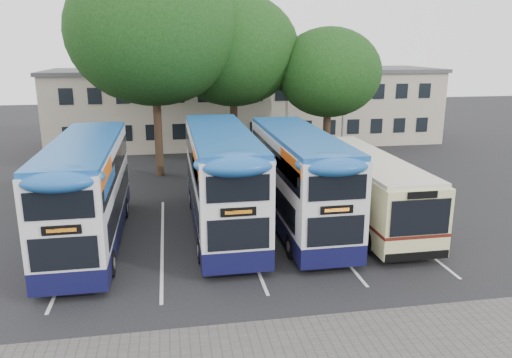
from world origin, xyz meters
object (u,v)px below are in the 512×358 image
object	(u,v)px
bus_dd_right	(298,176)
tree_mid	(233,50)
tree_right	(329,73)
bus_single	(364,184)
bus_dd_mid	(221,176)
lamp_post	(344,88)
bus_dd_left	(87,188)
tree_left	(153,32)

from	to	relation	value
bus_dd_right	tree_mid	bearing A→B (deg)	96.00
tree_right	bus_dd_right	distance (m)	12.40
tree_right	bus_single	size ratio (longest dim) A/B	0.88
tree_mid	bus_dd_mid	world-z (taller)	tree_mid
lamp_post	bus_dd_mid	distance (m)	17.63
tree_right	bus_dd_left	size ratio (longest dim) A/B	0.88
tree_right	bus_dd_right	xyz separation A→B (m)	(-4.77, -10.74, -3.96)
tree_right	bus_dd_right	bearing A→B (deg)	-113.94
tree_right	bus_dd_left	bearing A→B (deg)	-141.08
tree_right	bus_single	bearing A→B (deg)	-98.17
bus_dd_mid	bus_dd_right	bearing A→B (deg)	-4.70
tree_right	bus_dd_left	distance (m)	18.20
tree_left	bus_dd_right	world-z (taller)	tree_left
tree_mid	lamp_post	bearing A→B (deg)	12.53
lamp_post	tree_left	xyz separation A→B (m)	(-13.43, -3.60, 3.77)
tree_right	bus_dd_mid	distance (m)	13.85
tree_left	bus_dd_mid	xyz separation A→B (m)	(2.86, -10.28, -6.37)
tree_left	bus_single	distance (m)	15.76
tree_mid	bus_dd_right	distance (m)	13.48
bus_dd_left	bus_single	size ratio (longest dim) A/B	0.99
bus_dd_left	bus_dd_mid	size ratio (longest dim) A/B	0.97
tree_mid	bus_single	size ratio (longest dim) A/B	1.08
tree_mid	tree_right	world-z (taller)	tree_mid
bus_dd_mid	tree_left	bearing A→B (deg)	105.56
lamp_post	bus_dd_right	distance (m)	16.07
bus_dd_left	bus_dd_right	world-z (taller)	bus_dd_left
bus_dd_right	tree_right	bearing A→B (deg)	66.06
lamp_post	tree_mid	world-z (taller)	tree_mid
tree_mid	bus_dd_mid	size ratio (longest dim) A/B	1.06
bus_dd_left	bus_dd_right	size ratio (longest dim) A/B	1.00
lamp_post	tree_left	bearing A→B (deg)	-164.99
bus_dd_left	bus_single	distance (m)	12.35
tree_left	bus_dd_left	xyz separation A→B (m)	(-2.75, -10.99, -6.45)
bus_dd_mid	bus_single	size ratio (longest dim) A/B	1.02
tree_right	bus_single	xyz separation A→B (m)	(-1.51, -10.52, -4.58)
tree_left	lamp_post	bearing A→B (deg)	15.01
tree_left	bus_single	xyz separation A→B (m)	(9.57, -10.34, -7.07)
lamp_post	bus_single	world-z (taller)	lamp_post
lamp_post	bus_dd_left	size ratio (longest dim) A/B	0.86
bus_dd_left	bus_single	xyz separation A→B (m)	(12.31, 0.65, -0.62)
bus_dd_mid	tree_right	bearing A→B (deg)	51.84
bus_dd_left	tree_left	bearing A→B (deg)	75.96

